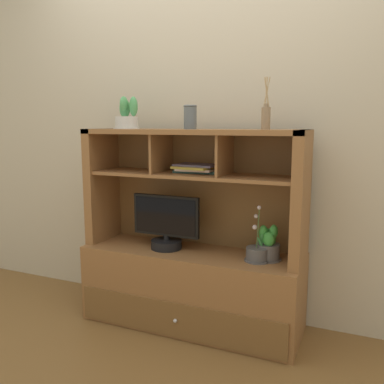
# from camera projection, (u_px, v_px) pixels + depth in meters

# --- Properties ---
(floor_plane) EXTENTS (6.00, 6.00, 0.02)m
(floor_plane) POSITION_uv_depth(u_px,v_px,m) (192.00, 324.00, 2.68)
(floor_plane) COLOR brown
(floor_plane) RESTS_ON ground
(back_wall) EXTENTS (6.00, 0.02, 2.80)m
(back_wall) POSITION_uv_depth(u_px,v_px,m) (208.00, 105.00, 2.69)
(back_wall) COLOR beige
(back_wall) RESTS_ON ground
(media_console) EXTENTS (1.38, 0.50, 1.25)m
(media_console) POSITION_uv_depth(u_px,v_px,m) (192.00, 266.00, 2.62)
(media_console) COLOR brown
(media_console) RESTS_ON ground
(tv_monitor) EXTENTS (0.45, 0.20, 0.34)m
(tv_monitor) POSITION_uv_depth(u_px,v_px,m) (166.00, 226.00, 2.60)
(tv_monitor) COLOR black
(tv_monitor) RESTS_ON media_console
(potted_orchid) EXTENTS (0.15, 0.15, 0.33)m
(potted_orchid) POSITION_uv_depth(u_px,v_px,m) (257.00, 253.00, 2.38)
(potted_orchid) COLOR #4F4C4D
(potted_orchid) RESTS_ON media_console
(potted_fern) EXTENTS (0.16, 0.16, 0.21)m
(potted_fern) POSITION_uv_depth(u_px,v_px,m) (268.00, 245.00, 2.40)
(potted_fern) COLOR #565253
(potted_fern) RESTS_ON media_console
(magazine_stack_left) EXTENTS (0.29, 0.25, 0.05)m
(magazine_stack_left) POSITION_uv_depth(u_px,v_px,m) (197.00, 168.00, 2.56)
(magazine_stack_left) COLOR #3D6E6E
(magazine_stack_left) RESTS_ON media_console
(diffuser_bottle) EXTENTS (0.05, 0.05, 0.29)m
(diffuser_bottle) POSITION_uv_depth(u_px,v_px,m) (266.00, 117.00, 2.29)
(diffuser_bottle) COLOR #8D7255
(diffuser_bottle) RESTS_ON media_console
(potted_succulent) EXTENTS (0.17, 0.17, 0.20)m
(potted_succulent) POSITION_uv_depth(u_px,v_px,m) (127.00, 117.00, 2.63)
(potted_succulent) COLOR silver
(potted_succulent) RESTS_ON media_console
(ceramic_vase) EXTENTS (0.08, 0.08, 0.14)m
(ceramic_vase) POSITION_uv_depth(u_px,v_px,m) (190.00, 117.00, 2.44)
(ceramic_vase) COLOR #565E65
(ceramic_vase) RESTS_ON media_console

